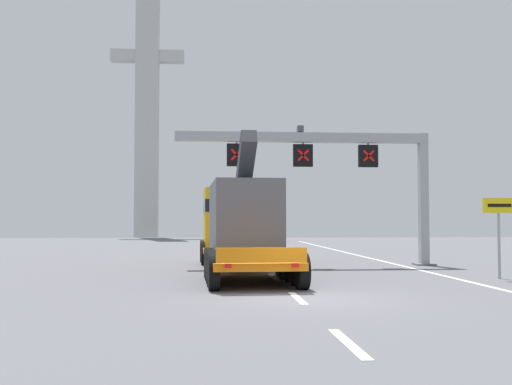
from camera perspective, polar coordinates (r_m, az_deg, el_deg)
name	(u,v)px	position (r m, az deg, el deg)	size (l,w,h in m)	color
ground	(308,298)	(16.73, 4.88, -9.86)	(112.00, 112.00, 0.00)	#5B5B60
lane_markings	(251,257)	(34.77, -0.45, -6.07)	(0.20, 51.07, 0.01)	silver
edge_line_right	(396,264)	(29.81, 13.00, -6.59)	(0.20, 63.00, 0.01)	silver
overhead_lane_gantry	(334,158)	(28.65, 7.35, 3.26)	(12.09, 0.90, 6.49)	#9EA0A5
heavy_haul_truck_orange	(238,223)	(25.82, -1.72, -2.87)	(3.49, 14.14, 5.30)	orange
exit_sign_yellow	(499,219)	(23.70, 21.81, -2.32)	(1.22, 0.15, 2.92)	#9EA0A5
bridge_pylon_distant	(147,88)	(77.57, -10.14, 9.62)	(9.00, 2.00, 36.14)	#B7B7B2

